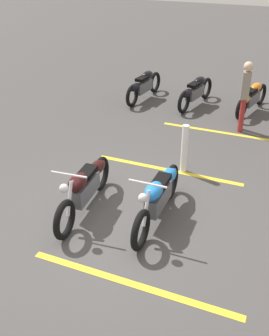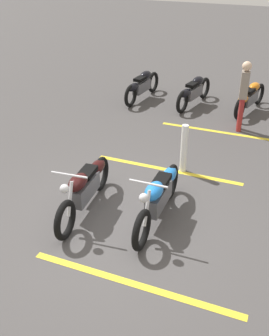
{
  "view_description": "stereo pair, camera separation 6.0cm",
  "coord_description": "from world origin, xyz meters",
  "px_view_note": "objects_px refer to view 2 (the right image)",
  "views": [
    {
      "loc": [
        -4.95,
        -2.65,
        4.19
      ],
      "look_at": [
        0.83,
        0.0,
        0.65
      ],
      "focal_mm": 42.78,
      "sensor_mm": 36.0,
      "label": 1
    },
    {
      "loc": [
        -4.97,
        -2.59,
        4.19
      ],
      "look_at": [
        0.83,
        0.0,
        0.65
      ],
      "focal_mm": 42.78,
      "sensor_mm": 36.0,
      "label": 2
    }
  ],
  "objects_px": {
    "motorcycle_row_center": "(193,91)",
    "motorcycle_row_right": "(141,86)",
    "bystander_near_row": "(243,93)",
    "motorcycle_row_left": "(250,98)",
    "bollard_post": "(184,149)",
    "motorcycle_bright_foreground": "(159,196)",
    "motorcycle_dark_foreground": "(85,187)"
  },
  "relations": [
    {
      "from": "bystander_near_row",
      "to": "bollard_post",
      "type": "distance_m",
      "value": 2.78
    },
    {
      "from": "motorcycle_bright_foreground",
      "to": "motorcycle_row_center",
      "type": "distance_m",
      "value": 5.78
    },
    {
      "from": "motorcycle_dark_foreground",
      "to": "motorcycle_row_right",
      "type": "height_order",
      "value": "motorcycle_dark_foreground"
    },
    {
      "from": "motorcycle_bright_foreground",
      "to": "motorcycle_row_left",
      "type": "relative_size",
      "value": 1.07
    },
    {
      "from": "bystander_near_row",
      "to": "motorcycle_row_right",
      "type": "bearing_deg",
      "value": -30.1
    },
    {
      "from": "motorcycle_row_center",
      "to": "bollard_post",
      "type": "relative_size",
      "value": 2.05
    },
    {
      "from": "motorcycle_row_left",
      "to": "motorcycle_row_right",
      "type": "xyz_separation_m",
      "value": [
        -0.28,
        3.21,
        0.02
      ]
    },
    {
      "from": "motorcycle_dark_foreground",
      "to": "motorcycle_row_right",
      "type": "bearing_deg",
      "value": -173.24
    },
    {
      "from": "bystander_near_row",
      "to": "bollard_post",
      "type": "xyz_separation_m",
      "value": [
        -2.66,
        0.65,
        -0.47
      ]
    },
    {
      "from": "bystander_near_row",
      "to": "bollard_post",
      "type": "height_order",
      "value": "bystander_near_row"
    },
    {
      "from": "motorcycle_row_left",
      "to": "bollard_post",
      "type": "bearing_deg",
      "value": -177.44
    },
    {
      "from": "motorcycle_bright_foreground",
      "to": "motorcycle_dark_foreground",
      "type": "height_order",
      "value": "same"
    },
    {
      "from": "motorcycle_row_right",
      "to": "bollard_post",
      "type": "relative_size",
      "value": 2.09
    },
    {
      "from": "motorcycle_row_center",
      "to": "motorcycle_row_right",
      "type": "distance_m",
      "value": 1.61
    },
    {
      "from": "bollard_post",
      "to": "motorcycle_row_left",
      "type": "bearing_deg",
      "value": -8.97
    },
    {
      "from": "motorcycle_row_right",
      "to": "bollard_post",
      "type": "xyz_separation_m",
      "value": [
        -3.77,
        -2.57,
        0.07
      ]
    },
    {
      "from": "motorcycle_row_left",
      "to": "bystander_near_row",
      "type": "distance_m",
      "value": 1.5
    },
    {
      "from": "motorcycle_bright_foreground",
      "to": "motorcycle_row_right",
      "type": "relative_size",
      "value": 1.02
    },
    {
      "from": "motorcycle_bright_foreground",
      "to": "motorcycle_row_right",
      "type": "bearing_deg",
      "value": -156.59
    },
    {
      "from": "motorcycle_bright_foreground",
      "to": "motorcycle_row_right",
      "type": "xyz_separation_m",
      "value": [
        5.55,
        2.7,
        -0.01
      ]
    },
    {
      "from": "motorcycle_dark_foreground",
      "to": "motorcycle_row_right",
      "type": "distance_m",
      "value": 5.99
    },
    {
      "from": "motorcycle_row_right",
      "to": "bystander_near_row",
      "type": "height_order",
      "value": "bystander_near_row"
    },
    {
      "from": "motorcycle_row_right",
      "to": "bystander_near_row",
      "type": "relative_size",
      "value": 1.23
    },
    {
      "from": "motorcycle_dark_foreground",
      "to": "motorcycle_row_right",
      "type": "xyz_separation_m",
      "value": [
        5.82,
        1.41,
        -0.01
      ]
    },
    {
      "from": "motorcycle_row_center",
      "to": "bystander_near_row",
      "type": "relative_size",
      "value": 1.21
    },
    {
      "from": "bystander_near_row",
      "to": "motorcycle_bright_foreground",
      "type": "bearing_deg",
      "value": 72.24
    },
    {
      "from": "motorcycle_row_center",
      "to": "motorcycle_row_right",
      "type": "xyz_separation_m",
      "value": [
        -0.12,
        1.6,
        0.01
      ]
    },
    {
      "from": "motorcycle_row_right",
      "to": "bystander_near_row",
      "type": "distance_m",
      "value": 3.45
    },
    {
      "from": "motorcycle_row_left",
      "to": "motorcycle_row_center",
      "type": "bearing_deg",
      "value": 107.12
    },
    {
      "from": "motorcycle_dark_foreground",
      "to": "motorcycle_row_left",
      "type": "bearing_deg",
      "value": 156.7
    },
    {
      "from": "bystander_near_row",
      "to": "motorcycle_row_left",
      "type": "bearing_deg",
      "value": -100.55
    },
    {
      "from": "motorcycle_bright_foreground",
      "to": "bollard_post",
      "type": "distance_m",
      "value": 1.79
    }
  ]
}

